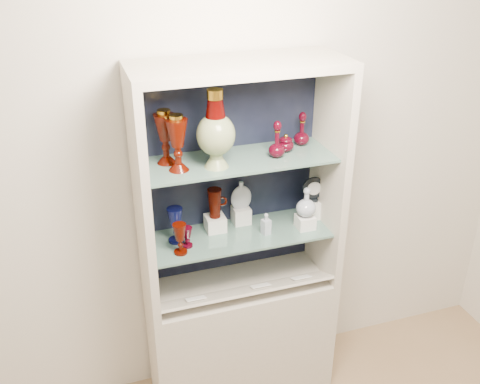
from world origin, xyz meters
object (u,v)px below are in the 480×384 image
object	(u,v)px
pedestal_lamp_left	(177,143)
clear_round_decanter	(306,203)
ruby_goblet_tall	(180,239)
ruby_pitcher	(215,203)
pedestal_lamp_right	(165,137)
lidded_bowl	(286,143)
ruby_decanter_a	(277,137)
ruby_goblet_small	(187,237)
cameo_medallion	(314,189)
cobalt_goblet	(176,225)
enamel_urn	(216,129)
clear_square_bottle	(266,224)
ruby_decanter_b	(302,128)
flat_flask	(241,194)

from	to	relation	value
pedestal_lamp_left	clear_round_decanter	xyz separation A→B (m)	(0.65, -0.01, -0.40)
ruby_goblet_tall	ruby_pitcher	xyz separation A→B (m)	(0.22, 0.16, 0.08)
pedestal_lamp_right	lidded_bowl	size ratio (longest dim) A/B	2.79
pedestal_lamp_right	ruby_pitcher	world-z (taller)	pedestal_lamp_right
ruby_decanter_a	ruby_goblet_tall	bearing A→B (deg)	-174.67
lidded_bowl	ruby_goblet_tall	world-z (taller)	lidded_bowl
lidded_bowl	clear_round_decanter	world-z (taller)	lidded_bowl
lidded_bowl	ruby_goblet_tall	bearing A→B (deg)	-170.00
ruby_goblet_small	cameo_medallion	bearing A→B (deg)	6.02
lidded_bowl	clear_round_decanter	size ratio (longest dim) A/B	0.60
cobalt_goblet	enamel_urn	bearing A→B (deg)	-23.17
ruby_goblet_tall	ruby_pitcher	world-z (taller)	ruby_pitcher
clear_square_bottle	pedestal_lamp_left	bearing A→B (deg)	179.53
ruby_goblet_small	cobalt_goblet	bearing A→B (deg)	122.95
cobalt_goblet	clear_square_bottle	xyz separation A→B (m)	(0.45, -0.07, -0.03)
pedestal_lamp_left	cobalt_goblet	size ratio (longest dim) A/B	1.41
ruby_decanter_b	lidded_bowl	world-z (taller)	ruby_decanter_b
cobalt_goblet	flat_flask	xyz separation A→B (m)	(0.37, 0.08, 0.07)
ruby_goblet_tall	cameo_medallion	xyz separation A→B (m)	(0.75, 0.12, 0.09)
cobalt_goblet	ruby_goblet_small	xyz separation A→B (m)	(0.04, -0.07, -0.04)
ruby_goblet_tall	clear_square_bottle	distance (m)	0.46
flat_flask	clear_round_decanter	size ratio (longest dim) A/B	1.00
ruby_decanter_a	ruby_decanter_b	distance (m)	0.21
pedestal_lamp_right	lidded_bowl	distance (m)	0.59
ruby_decanter_a	ruby_goblet_small	xyz separation A→B (m)	(-0.46, 0.00, -0.47)
ruby_decanter_a	clear_square_bottle	bearing A→B (deg)	-173.62
enamel_urn	ruby_goblet_tall	world-z (taller)	enamel_urn
pedestal_lamp_left	flat_flask	size ratio (longest dim) A/B	1.69
lidded_bowl	ruby_pitcher	world-z (taller)	lidded_bowl
flat_flask	ruby_goblet_tall	bearing A→B (deg)	-151.39
pedestal_lamp_right	clear_square_bottle	xyz separation A→B (m)	(0.47, -0.10, -0.49)
ruby_decanter_b	flat_flask	bearing A→B (deg)	173.46
pedestal_lamp_right	ruby_decanter_a	bearing A→B (deg)	-10.66
pedestal_lamp_left	enamel_urn	size ratio (longest dim) A/B	0.72
ruby_decanter_b	cobalt_goblet	world-z (taller)	ruby_decanter_b
clear_square_bottle	flat_flask	distance (m)	0.20
ruby_goblet_tall	cobalt_goblet	bearing A→B (deg)	88.50
ruby_decanter_b	ruby_goblet_small	bearing A→B (deg)	-170.31
cobalt_goblet	clear_round_decanter	xyz separation A→B (m)	(0.67, -0.08, 0.05)
ruby_decanter_b	ruby_goblet_tall	distance (m)	0.82
lidded_bowl	ruby_goblet_tall	size ratio (longest dim) A/B	0.58
pedestal_lamp_right	enamel_urn	distance (m)	0.25
pedestal_lamp_right	flat_flask	xyz separation A→B (m)	(0.38, 0.05, -0.38)
lidded_bowl	ruby_pitcher	xyz separation A→B (m)	(-0.35, 0.06, -0.31)
ruby_decanter_a	cameo_medallion	bearing A→B (deg)	16.63
pedestal_lamp_right	lidded_bowl	world-z (taller)	pedestal_lamp_right
enamel_urn	cobalt_goblet	xyz separation A→B (m)	(-0.19, 0.08, -0.51)
ruby_decanter_a	cameo_medallion	size ratio (longest dim) A/B	1.41
cobalt_goblet	ruby_goblet_tall	bearing A→B (deg)	-91.50
enamel_urn	ruby_decanter_a	distance (m)	0.32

